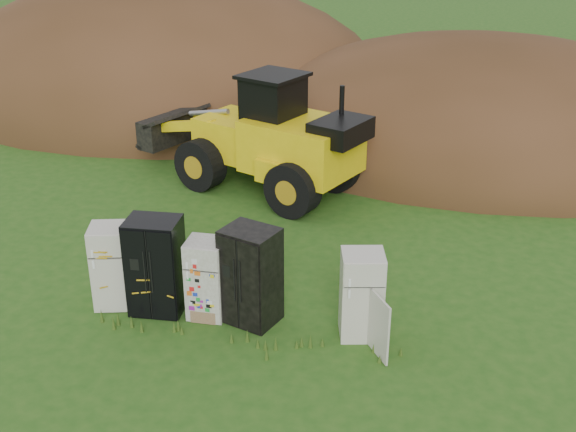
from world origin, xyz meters
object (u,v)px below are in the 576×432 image
(wheel_loader, at_px, (249,129))
(fridge_leftmost, at_px, (112,266))
(fridge_sticker, at_px, (207,279))
(fridge_dark_mid, at_px, (251,276))
(fridge_black_side, at_px, (156,266))
(fridge_open_door, at_px, (362,295))

(wheel_loader, bearing_deg, fridge_leftmost, -75.00)
(fridge_sticker, distance_m, fridge_dark_mid, 0.88)
(fridge_black_side, bearing_deg, fridge_dark_mid, -3.00)
(fridge_black_side, bearing_deg, fridge_leftmost, 175.15)
(fridge_sticker, bearing_deg, fridge_dark_mid, -0.11)
(fridge_black_side, height_order, fridge_dark_mid, fridge_black_side)
(fridge_leftmost, height_order, fridge_sticker, fridge_leftmost)
(fridge_sticker, distance_m, fridge_open_door, 2.94)
(fridge_black_side, bearing_deg, fridge_sticker, -2.99)
(wheel_loader, bearing_deg, fridge_sticker, -58.68)
(fridge_dark_mid, distance_m, wheel_loader, 6.98)
(fridge_leftmost, relative_size, fridge_open_door, 1.01)
(fridge_open_door, bearing_deg, fridge_black_side, 166.84)
(fridge_dark_mid, distance_m, fridge_open_door, 2.08)
(fridge_sticker, relative_size, fridge_open_door, 0.95)
(fridge_dark_mid, bearing_deg, wheel_loader, 124.59)
(fridge_black_side, distance_m, wheel_loader, 6.76)
(fridge_leftmost, height_order, fridge_dark_mid, fridge_dark_mid)
(fridge_leftmost, bearing_deg, fridge_dark_mid, -15.24)
(fridge_sticker, bearing_deg, fridge_open_door, -1.56)
(fridge_sticker, distance_m, wheel_loader, 6.83)
(fridge_leftmost, relative_size, wheel_loader, 0.25)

